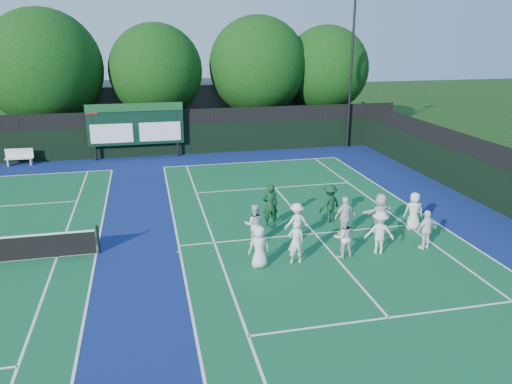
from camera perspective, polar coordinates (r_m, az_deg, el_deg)
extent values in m
plane|color=black|center=(19.58, 7.71, -5.87)|extent=(120.00, 120.00, 0.00)
cube|color=navy|center=(19.40, -10.34, -6.23)|extent=(34.00, 32.00, 0.01)
cube|color=#125830|center=(20.44, 6.74, -4.75)|extent=(10.97, 23.77, 0.00)
cube|color=white|center=(31.31, -0.41, 3.43)|extent=(10.97, 0.08, 0.00)
cube|color=white|center=(19.41, -8.82, -6.09)|extent=(0.08, 23.77, 0.00)
cube|color=white|center=(22.77, 19.91, -3.31)|extent=(0.08, 23.77, 0.00)
cube|color=white|center=(19.53, -4.79, -5.78)|extent=(0.08, 23.77, 0.00)
cube|color=white|center=(22.08, 16.90, -3.66)|extent=(0.08, 23.77, 0.00)
cube|color=white|center=(15.22, 14.90, -13.71)|extent=(8.23, 0.08, 0.00)
cube|color=white|center=(26.19, 2.15, 0.51)|extent=(8.23, 0.08, 0.00)
cube|color=white|center=(20.44, 6.74, -4.74)|extent=(0.08, 12.80, 0.00)
cube|color=white|center=(31.56, -26.11, 1.69)|extent=(10.97, 0.08, 0.00)
cube|color=white|center=(19.50, -17.78, -6.67)|extent=(0.08, 23.77, 0.00)
cube|color=white|center=(19.69, -21.77, -6.88)|extent=(0.08, 23.77, 0.00)
cube|color=black|center=(33.45, -11.73, 5.73)|extent=(34.00, 0.08, 2.00)
cube|color=black|center=(33.18, -11.89, 8.27)|extent=(34.00, 0.05, 1.00)
cube|color=black|center=(24.50, 27.12, -0.33)|extent=(0.08, 32.00, 2.00)
cylinder|color=black|center=(33.06, -18.07, 6.41)|extent=(0.16, 0.16, 3.50)
cylinder|color=black|center=(32.97, -8.99, 7.04)|extent=(0.16, 0.16, 3.50)
cube|color=black|center=(32.83, -13.60, 7.52)|extent=(6.00, 0.15, 2.60)
cube|color=#154B21|center=(32.56, -13.74, 9.39)|extent=(6.00, 0.05, 0.50)
cube|color=white|center=(32.88, -16.16, 6.44)|extent=(2.60, 0.04, 1.20)
cube|color=white|center=(32.83, -10.90, 6.81)|extent=(2.60, 0.04, 1.20)
cube|color=#A70D1D|center=(32.72, -18.33, 8.86)|extent=(0.70, 0.04, 0.50)
cube|color=#5C5C61|center=(41.40, -6.51, 9.68)|extent=(18.00, 6.00, 4.00)
cylinder|color=black|center=(35.43, 10.80, 13.00)|extent=(0.16, 0.16, 10.00)
cylinder|color=black|center=(19.28, -17.59, -5.20)|extent=(0.10, 0.10, 1.10)
cube|color=silver|center=(33.75, -25.43, 3.51)|extent=(1.64, 0.50, 0.06)
cube|color=silver|center=(33.83, -25.44, 4.07)|extent=(1.62, 0.14, 0.54)
cube|color=silver|center=(33.95, -26.43, 3.03)|extent=(0.08, 0.38, 0.43)
cube|color=silver|center=(33.66, -24.30, 3.21)|extent=(0.08, 0.38, 0.43)
cylinder|color=black|center=(37.36, -22.35, 6.48)|extent=(0.44, 0.44, 2.59)
sphere|color=#0B340D|center=(36.86, -23.14, 12.88)|extent=(7.77, 7.77, 7.77)
sphere|color=#0B340D|center=(37.11, -21.98, 11.83)|extent=(5.44, 5.44, 5.44)
cylinder|color=black|center=(36.82, -11.01, 7.51)|extent=(0.44, 0.44, 2.80)
sphere|color=#0B340D|center=(36.35, -11.37, 13.45)|extent=(6.47, 6.47, 6.47)
sphere|color=#0B340D|center=(36.72, -10.37, 12.53)|extent=(4.53, 4.53, 4.53)
cylinder|color=black|center=(37.73, 0.19, 8.08)|extent=(0.44, 0.44, 2.80)
sphere|color=#0B340D|center=(37.26, 0.20, 14.24)|extent=(7.08, 7.08, 7.08)
sphere|color=#0B340D|center=(37.74, 1.01, 13.20)|extent=(4.95, 4.95, 4.95)
cylinder|color=black|center=(39.23, 7.77, 8.29)|extent=(0.44, 0.44, 2.79)
sphere|color=#0B340D|center=(38.79, 8.01, 13.79)|extent=(6.33, 6.33, 6.33)
sphere|color=#0B340D|center=(39.33, 8.66, 12.89)|extent=(4.43, 4.43, 4.43)
sphere|color=#C6DC19|center=(21.37, 11.13, -3.87)|extent=(0.07, 0.07, 0.07)
sphere|color=#C6DC19|center=(18.85, -8.89, -6.78)|extent=(0.07, 0.07, 0.07)
sphere|color=#C6DC19|center=(22.25, 1.33, -2.64)|extent=(0.07, 0.07, 0.07)
sphere|color=#C6DC19|center=(19.83, 14.08, -5.85)|extent=(0.07, 0.07, 0.07)
imported|color=white|center=(17.28, 0.36, -6.27)|extent=(0.80, 0.57, 1.53)
imported|color=white|center=(17.60, 4.58, -5.69)|extent=(0.60, 0.41, 1.62)
imported|color=silver|center=(18.30, 9.94, -5.08)|extent=(0.79, 0.64, 1.55)
imported|color=silver|center=(18.86, 13.94, -4.47)|extent=(1.21, 0.92, 1.65)
imported|color=white|center=(19.75, 18.91, -4.10)|extent=(0.96, 0.57, 1.53)
imported|color=silver|center=(19.15, -0.20, -3.69)|extent=(0.85, 0.71, 1.58)
imported|color=white|center=(19.55, 4.66, -3.40)|extent=(1.05, 0.70, 1.51)
imported|color=white|center=(20.22, 10.13, -2.73)|extent=(1.01, 0.60, 1.62)
imported|color=white|center=(20.84, 13.98, -2.32)|extent=(1.60, 0.83, 1.64)
imported|color=silver|center=(21.48, 17.59, -2.10)|extent=(0.87, 0.66, 1.59)
imported|color=#0F371C|center=(20.83, 1.63, -1.51)|extent=(0.67, 0.44, 1.83)
imported|color=#0F3820|center=(21.52, 8.43, -1.31)|extent=(1.23, 1.00, 1.66)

